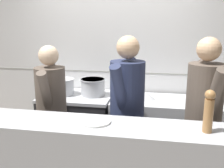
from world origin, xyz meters
name	(u,v)px	position (x,y,z in m)	size (l,w,h in m)	color
wall_back_tiled	(117,61)	(0.00, 1.37, 1.30)	(8.00, 0.06, 2.60)	white
oven_range	(78,125)	(-0.48, 0.97, 0.45)	(0.95, 0.71, 0.89)	#232326
prep_counter	(164,132)	(0.71, 0.97, 0.44)	(1.39, 0.65, 0.88)	#B7BABF
stock_pot	(63,86)	(-0.67, 0.95, 1.01)	(0.32, 0.32, 0.22)	#B7BABF
sauce_pot	(93,87)	(-0.26, 0.99, 1.01)	(0.34, 0.34, 0.23)	#B7BABF
mixing_bowl_steel	(146,96)	(0.46, 0.96, 0.93)	(0.24, 0.24, 0.09)	#B7BABF
plated_dish_main	(96,121)	(0.09, -0.28, 1.04)	(0.26, 0.26, 0.02)	white
pepper_mill	(209,110)	(0.99, -0.31, 1.21)	(0.08, 0.08, 0.34)	#AD7A47
chef_head_cook	(52,110)	(-0.55, 0.29, 0.90)	(0.38, 0.71, 1.62)	black
chef_sous	(127,111)	(0.30, 0.24, 0.97)	(0.43, 0.76, 1.74)	black
chef_line	(203,115)	(1.05, 0.25, 0.96)	(0.42, 0.76, 1.73)	black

